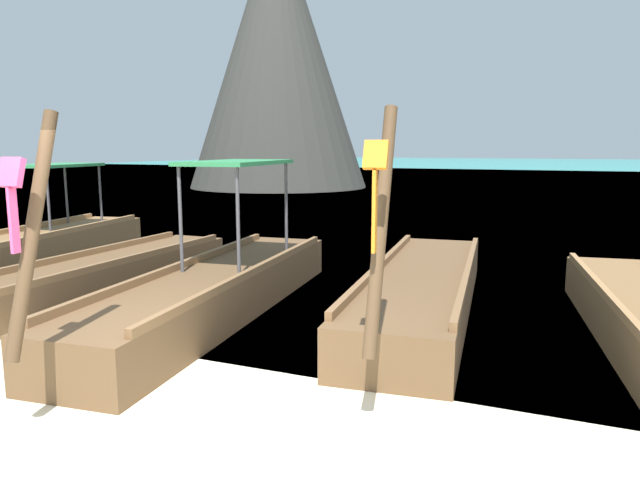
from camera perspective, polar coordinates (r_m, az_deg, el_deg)
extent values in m
plane|color=beige|center=(5.55, -13.69, -16.33)|extent=(120.00, 120.00, 0.00)
plane|color=teal|center=(65.38, 20.18, 6.46)|extent=(120.00, 120.00, 0.00)
cube|color=brown|center=(13.15, -25.77, -0.77)|extent=(2.16, 5.85, 0.63)
cube|color=#9F7246|center=(13.48, -27.81, 0.87)|extent=(0.92, 5.21, 0.10)
cube|color=#9F7246|center=(12.74, -23.83, 0.73)|extent=(0.92, 5.21, 0.10)
cylinder|color=#4C4C51|center=(13.21, -27.92, 3.37)|extent=(0.06, 0.06, 1.31)
cylinder|color=#4C4C51|center=(12.65, -24.93, 3.37)|extent=(0.06, 0.06, 1.31)
cylinder|color=#4C4C51|center=(14.54, -23.47, 4.10)|extent=(0.06, 0.06, 1.31)
cylinder|color=#4C4C51|center=(14.03, -20.60, 4.12)|extent=(0.06, 0.06, 1.31)
cube|color=#2D844C|center=(13.56, -24.34, 6.65)|extent=(1.36, 2.06, 0.06)
cube|color=brown|center=(10.13, -20.88, -3.44)|extent=(1.14, 5.76, 0.54)
cube|color=brown|center=(10.43, -23.05, -1.45)|extent=(0.10, 5.30, 0.10)
cube|color=brown|center=(9.72, -18.75, -1.92)|extent=(0.10, 5.30, 0.10)
cube|color=brown|center=(8.47, -10.07, -5.09)|extent=(1.90, 6.41, 0.62)
cube|color=brown|center=(8.66, -13.58, -2.46)|extent=(0.69, 5.79, 0.10)
cube|color=brown|center=(8.14, -6.48, -2.98)|extent=(0.69, 5.79, 0.10)
cylinder|color=brown|center=(5.50, -26.25, 0.61)|extent=(0.20, 0.78, 2.08)
cube|color=#F24C8C|center=(5.34, -27.85, 5.85)|extent=(0.21, 0.15, 0.25)
cube|color=#F24C8C|center=(5.36, -27.69, 1.68)|extent=(0.04, 0.08, 0.54)
cylinder|color=#4C4C51|center=(8.34, -13.43, 1.92)|extent=(0.05, 0.05, 1.48)
cylinder|color=#4C4C51|center=(7.94, -7.99, 1.73)|extent=(0.05, 0.05, 1.48)
cylinder|color=#4C4C51|center=(10.02, -8.00, 3.23)|extent=(0.05, 0.05, 1.48)
cylinder|color=#4C4C51|center=(9.69, -3.31, 3.11)|extent=(0.05, 0.05, 1.48)
cube|color=#2D844C|center=(8.93, -8.10, 7.48)|extent=(1.27, 2.19, 0.06)
cube|color=brown|center=(8.60, 9.96, -4.94)|extent=(1.93, 6.10, 0.59)
cube|color=brown|center=(8.61, 5.90, -2.45)|extent=(0.64, 5.49, 0.10)
cube|color=brown|center=(8.47, 14.21, -2.88)|extent=(0.64, 5.49, 0.10)
cylinder|color=brown|center=(5.16, 5.91, 1.20)|extent=(0.22, 0.96, 2.16)
cube|color=orange|center=(4.87, 5.46, 8.26)|extent=(0.21, 0.16, 0.25)
cube|color=orange|center=(4.88, 5.33, 2.77)|extent=(0.04, 0.08, 0.69)
cube|color=#9F7246|center=(7.91, 25.90, -4.51)|extent=(0.76, 4.77, 0.10)
cone|color=#383833|center=(35.42, -4.17, 17.80)|extent=(10.35, 10.35, 15.50)
cone|color=#3D3D38|center=(37.45, -7.72, 11.81)|extent=(5.32, 5.32, 8.40)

